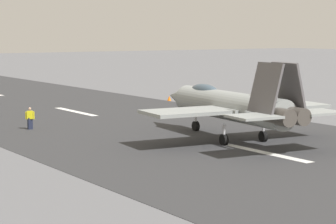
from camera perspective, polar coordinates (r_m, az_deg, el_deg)
ground_plane at (r=43.44m, az=7.51°, el=-3.31°), size 400.00×400.00×0.00m
runway_strip at (r=43.43m, az=7.52°, el=-3.30°), size 240.00×26.00×0.02m
fighter_jet at (r=47.52m, az=5.18°, el=0.61°), size 17.24×13.96×5.68m
crew_person at (r=53.55m, az=-11.60°, el=-0.54°), size 0.46×0.63×1.74m
marker_cone_mid at (r=60.84m, az=9.50°, el=-0.19°), size 0.44×0.44×0.55m
marker_cone_far at (r=74.49m, az=0.10°, el=1.17°), size 0.44×0.44×0.55m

